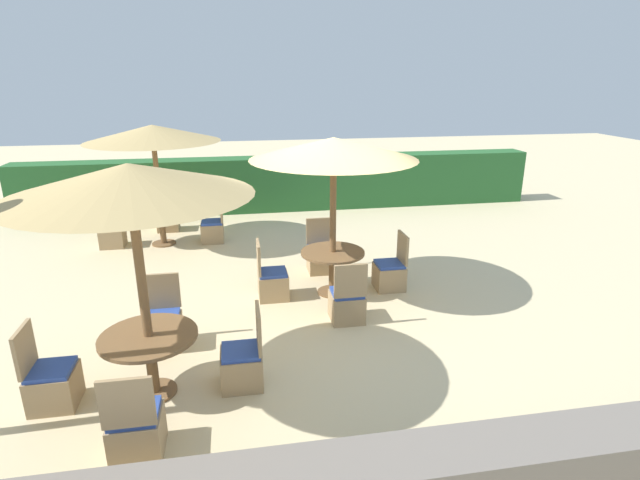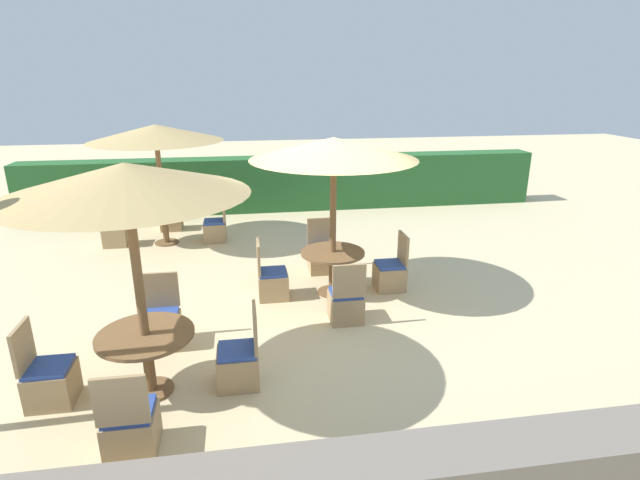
% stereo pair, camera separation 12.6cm
% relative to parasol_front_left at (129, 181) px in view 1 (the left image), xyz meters
% --- Properties ---
extents(ground_plane, '(40.00, 40.00, 0.00)m').
position_rel_parasol_front_left_xyz_m(ground_plane, '(2.26, 1.69, -2.38)').
color(ground_plane, beige).
extents(hedge_row, '(13.00, 0.70, 1.36)m').
position_rel_parasol_front_left_xyz_m(hedge_row, '(2.26, 7.62, -1.70)').
color(hedge_row, '#28602D').
rests_on(hedge_row, ground_plane).
extents(stone_border, '(10.00, 0.56, 0.46)m').
position_rel_parasol_front_left_xyz_m(stone_border, '(2.26, -1.88, -2.15)').
color(stone_border, slate).
rests_on(stone_border, ground_plane).
extents(parasol_front_left, '(2.40, 2.40, 2.56)m').
position_rel_parasol_front_left_xyz_m(parasol_front_left, '(0.00, 0.00, 0.00)').
color(parasol_front_left, brown).
rests_on(parasol_front_left, ground_plane).
extents(round_table_front_left, '(1.04, 1.04, 0.72)m').
position_rel_parasol_front_left_xyz_m(round_table_front_left, '(0.00, 0.00, -1.82)').
color(round_table_front_left, brown).
rests_on(round_table_front_left, ground_plane).
extents(patio_chair_front_left_west, '(0.46, 0.46, 0.93)m').
position_rel_parasol_front_left_xyz_m(patio_chair_front_left_west, '(-1.02, -0.03, -2.12)').
color(patio_chair_front_left_west, tan).
rests_on(patio_chair_front_left_west, ground_plane).
extents(patio_chair_front_left_east, '(0.46, 0.46, 0.93)m').
position_rel_parasol_front_left_xyz_m(patio_chair_front_left_east, '(0.98, -0.00, -2.12)').
color(patio_chair_front_left_east, tan).
rests_on(patio_chair_front_left_east, ground_plane).
extents(patio_chair_front_left_south, '(0.46, 0.46, 0.93)m').
position_rel_parasol_front_left_xyz_m(patio_chair_front_left_south, '(-0.02, -0.94, -2.12)').
color(patio_chair_front_left_south, tan).
rests_on(patio_chair_front_left_south, ground_plane).
extents(patio_chair_front_left_north, '(0.46, 0.46, 0.93)m').
position_rel_parasol_front_left_xyz_m(patio_chair_front_left_north, '(-0.01, 1.03, -2.12)').
color(patio_chair_front_left_north, tan).
rests_on(patio_chair_front_left_north, ground_plane).
extents(parasol_center, '(2.51, 2.51, 2.48)m').
position_rel_parasol_front_left_xyz_m(parasol_center, '(2.46, 2.27, -0.08)').
color(parasol_center, brown).
rests_on(parasol_center, ground_plane).
extents(round_table_center, '(1.01, 1.01, 0.71)m').
position_rel_parasol_front_left_xyz_m(round_table_center, '(2.46, 2.27, -1.84)').
color(round_table_center, brown).
rests_on(round_table_center, ground_plane).
extents(patio_chair_center_east, '(0.46, 0.46, 0.93)m').
position_rel_parasol_front_left_xyz_m(patio_chair_center_east, '(3.43, 2.29, -2.12)').
color(patio_chair_center_east, tan).
rests_on(patio_chair_center_east, ground_plane).
extents(patio_chair_center_west, '(0.46, 0.46, 0.93)m').
position_rel_parasol_front_left_xyz_m(patio_chair_center_west, '(1.49, 2.25, -2.12)').
color(patio_chair_center_west, tan).
rests_on(patio_chair_center_west, ground_plane).
extents(patio_chair_center_north, '(0.46, 0.46, 0.93)m').
position_rel_parasol_front_left_xyz_m(patio_chair_center_north, '(2.44, 3.23, -2.12)').
color(patio_chair_center_north, tan).
rests_on(patio_chair_center_north, ground_plane).
extents(patio_chair_center_south, '(0.46, 0.46, 0.93)m').
position_rel_parasol_front_left_xyz_m(patio_chair_center_south, '(2.48, 1.30, -2.12)').
color(patio_chair_center_south, tan).
rests_on(patio_chair_center_south, ground_plane).
extents(parasol_back_left, '(2.59, 2.59, 2.43)m').
position_rel_parasol_front_left_xyz_m(parasol_back_left, '(-0.51, 5.24, -0.13)').
color(parasol_back_left, brown).
rests_on(parasol_back_left, ground_plane).
extents(round_table_back_left, '(1.01, 1.01, 0.71)m').
position_rel_parasol_front_left_xyz_m(round_table_back_left, '(-0.51, 5.24, -1.83)').
color(round_table_back_left, brown).
rests_on(round_table_back_left, ground_plane).
extents(patio_chair_back_left_north, '(0.46, 0.46, 0.93)m').
position_rel_parasol_front_left_xyz_m(patio_chair_back_left_north, '(-0.51, 6.25, -2.12)').
color(patio_chair_back_left_north, tan).
rests_on(patio_chair_back_left_north, ground_plane).
extents(patio_chair_back_left_west, '(0.46, 0.46, 0.93)m').
position_rel_parasol_front_left_xyz_m(patio_chair_back_left_west, '(-1.52, 5.27, -2.12)').
color(patio_chair_back_left_west, tan).
rests_on(patio_chair_back_left_west, ground_plane).
extents(patio_chair_back_left_east, '(0.46, 0.46, 0.93)m').
position_rel_parasol_front_left_xyz_m(patio_chair_back_left_east, '(0.51, 5.24, -2.12)').
color(patio_chair_back_left_east, tan).
rests_on(patio_chair_back_left_east, ground_plane).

